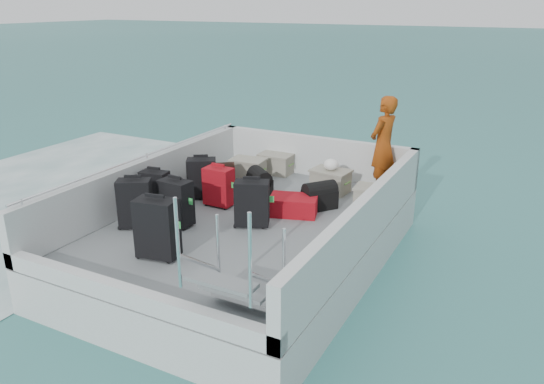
{
  "coord_description": "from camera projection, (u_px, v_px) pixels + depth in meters",
  "views": [
    {
      "loc": [
        3.52,
        -5.94,
        3.55
      ],
      "look_at": [
        0.23,
        0.33,
        1.0
      ],
      "focal_mm": 35.0,
      "sensor_mm": 36.0,
      "label": 1
    }
  ],
  "objects": [
    {
      "name": "duffel_2",
      "position": [
        320.0,
        198.0,
        7.92
      ],
      "size": [
        0.54,
        0.57,
        0.32
      ],
      "primitive_type": null,
      "rotation": [
        0.0,
        0.0,
        0.91
      ],
      "color": "black",
      "rests_on": "deck"
    },
    {
      "name": "crate_1",
      "position": [
        276.0,
        164.0,
        9.54
      ],
      "size": [
        0.55,
        0.38,
        0.33
      ],
      "primitive_type": "cube",
      "rotation": [
        0.0,
        0.0,
        -0.0
      ],
      "color": "gray",
      "rests_on": "deck"
    },
    {
      "name": "ferry_hull",
      "position": [
        247.0,
        242.0,
        7.59
      ],
      "size": [
        3.6,
        5.0,
        0.6
      ],
      "primitive_type": "cube",
      "color": "silver",
      "rests_on": "ground"
    },
    {
      "name": "suitcase_8",
      "position": [
        294.0,
        205.0,
        7.71
      ],
      "size": [
        0.78,
        0.63,
        0.27
      ],
      "primitive_type": "cube",
      "rotation": [
        0.0,
        0.0,
        1.87
      ],
      "color": "#B00D19",
      "rests_on": "deck"
    },
    {
      "name": "suitcase_5",
      "position": [
        219.0,
        187.0,
        7.98
      ],
      "size": [
        0.43,
        0.26,
        0.6
      ],
      "primitive_type": "cube",
      "rotation": [
        0.0,
        0.0,
        -0.01
      ],
      "color": "#B00D19",
      "rests_on": "deck"
    },
    {
      "name": "passenger",
      "position": [
        383.0,
        145.0,
        8.4
      ],
      "size": [
        0.52,
        0.66,
        1.57
      ],
      "primitive_type": "imported",
      "rotation": [
        0.0,
        0.0,
        -1.86
      ],
      "color": "#C95212",
      "rests_on": "deck"
    },
    {
      "name": "crate_0",
      "position": [
        248.0,
        170.0,
        9.24
      ],
      "size": [
        0.58,
        0.43,
        0.33
      ],
      "primitive_type": "cube",
      "rotation": [
        0.0,
        0.0,
        0.09
      ],
      "color": "gray",
      "rests_on": "deck"
    },
    {
      "name": "suitcase_0",
      "position": [
        135.0,
        204.0,
        7.18
      ],
      "size": [
        0.51,
        0.44,
        0.69
      ],
      "primitive_type": "cube",
      "rotation": [
        0.0,
        0.0,
        0.52
      ],
      "color": "black",
      "rests_on": "deck"
    },
    {
      "name": "crate_2",
      "position": [
        330.0,
        182.0,
        8.6
      ],
      "size": [
        0.61,
        0.46,
        0.34
      ],
      "primitive_type": "cube",
      "rotation": [
        0.0,
        0.0,
        -0.12
      ],
      "color": "gray",
      "rests_on": "deck"
    },
    {
      "name": "suitcase_4",
      "position": [
        176.0,
        203.0,
        7.26
      ],
      "size": [
        0.46,
        0.3,
        0.65
      ],
      "primitive_type": "cube",
      "rotation": [
        0.0,
        0.0,
        -0.08
      ],
      "color": "black",
      "rests_on": "deck"
    },
    {
      "name": "deck",
      "position": [
        247.0,
        222.0,
        7.48
      ],
      "size": [
        3.3,
        4.7,
        0.02
      ],
      "primitive_type": "cube",
      "color": "gray",
      "rests_on": "ferry_hull"
    },
    {
      "name": "duffel_1",
      "position": [
        260.0,
        184.0,
        8.53
      ],
      "size": [
        0.55,
        0.53,
        0.32
      ],
      "primitive_type": null,
      "rotation": [
        0.0,
        0.0,
        -0.71
      ],
      "color": "black",
      "rests_on": "deck"
    },
    {
      "name": "yellow_bag",
      "position": [
        391.0,
        185.0,
        8.64
      ],
      "size": [
        0.28,
        0.26,
        0.22
      ],
      "primitive_type": "ellipsoid",
      "color": "yellow",
      "rests_on": "deck"
    },
    {
      "name": "crate_3",
      "position": [
        373.0,
        199.0,
        7.89
      ],
      "size": [
        0.55,
        0.4,
        0.32
      ],
      "primitive_type": "cube",
      "rotation": [
        0.0,
        0.0,
        0.07
      ],
      "color": "gray",
      "rests_on": "deck"
    },
    {
      "name": "duffel_0",
      "position": [
        217.0,
        178.0,
        8.83
      ],
      "size": [
        0.64,
        0.58,
        0.32
      ],
      "primitive_type": null,
      "rotation": [
        0.0,
        0.0,
        0.65
      ],
      "color": "black",
      "rests_on": "deck"
    },
    {
      "name": "ground",
      "position": [
        247.0,
        261.0,
        7.69
      ],
      "size": [
        160.0,
        160.0,
        0.0
      ],
      "primitive_type": "plane",
      "color": "#195956",
      "rests_on": "ground"
    },
    {
      "name": "suitcase_2",
      "position": [
        202.0,
        179.0,
        8.29
      ],
      "size": [
        0.52,
        0.46,
        0.64
      ],
      "primitive_type": "cube",
      "rotation": [
        0.0,
        0.0,
        0.54
      ],
      "color": "black",
      "rests_on": "deck"
    },
    {
      "name": "suitcase_3",
      "position": [
        157.0,
        229.0,
        6.32
      ],
      "size": [
        0.53,
        0.37,
        0.75
      ],
      "primitive_type": "cube",
      "rotation": [
        0.0,
        0.0,
        0.17
      ],
      "color": "black",
      "rests_on": "deck"
    },
    {
      "name": "suitcase_1",
      "position": [
        155.0,
        191.0,
        7.79
      ],
      "size": [
        0.43,
        0.29,
        0.61
      ],
      "primitive_type": "cube",
      "rotation": [
        0.0,
        0.0,
        0.16
      ],
      "color": "black",
      "rests_on": "deck"
    },
    {
      "name": "white_bag",
      "position": [
        331.0,
        166.0,
        8.52
      ],
      "size": [
        0.24,
        0.24,
        0.18
      ],
      "primitive_type": "ellipsoid",
      "color": "white",
      "rests_on": "crate_2"
    },
    {
      "name": "suitcase_7",
      "position": [
        252.0,
        204.0,
        7.23
      ],
      "size": [
        0.53,
        0.43,
        0.65
      ],
      "primitive_type": "cube",
      "rotation": [
        0.0,
        0.0,
        0.41
      ],
      "color": "black",
      "rests_on": "deck"
    },
    {
      "name": "deck_fittings",
      "position": [
        257.0,
        209.0,
        6.93
      ],
      "size": [
        3.6,
        5.0,
        0.9
      ],
      "color": "silver",
      "rests_on": "deck"
    },
    {
      "name": "wake_foam",
      "position": [
        23.0,
        205.0,
        9.79
      ],
      "size": [
        10.0,
        10.0,
        0.0
      ],
      "primitive_type": "plane",
      "color": "white",
      "rests_on": "ground"
    }
  ]
}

